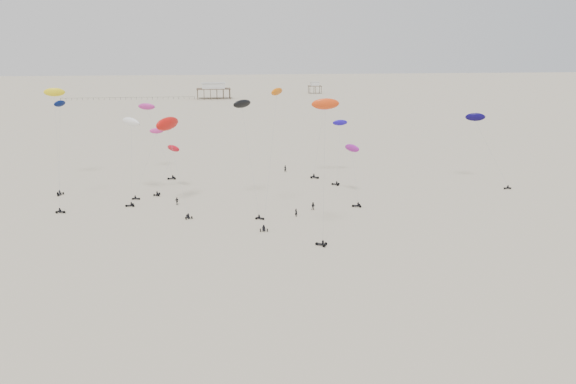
{
  "coord_description": "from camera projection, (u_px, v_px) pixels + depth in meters",
  "views": [
    {
      "loc": [
        -13.52,
        -7.79,
        32.31
      ],
      "look_at": [
        0.0,
        88.0,
        7.0
      ],
      "focal_mm": 35.0,
      "sensor_mm": 36.0,
      "label": 1
    }
  ],
  "objects": [
    {
      "name": "rig_9",
      "position": [
        149.0,
        156.0,
        122.51
      ],
      "size": [
        7.45,
        6.74,
        15.14
      ],
      "rotation": [
        0.0,
        0.0,
        4.24
      ],
      "color": "black",
      "rests_on": "ground"
    },
    {
      "name": "rig_1",
      "position": [
        271.0,
        148.0,
        102.83
      ],
      "size": [
        6.12,
        12.08,
        25.14
      ],
      "rotation": [
        0.0,
        0.0,
        6.22
      ],
      "color": "black",
      "rests_on": "ground"
    },
    {
      "name": "ground_plane",
      "position": [
        246.0,
        135.0,
        209.06
      ],
      "size": [
        900.0,
        900.0,
        0.0
      ],
      "primitive_type": "plane",
      "color": "#C0B198"
    },
    {
      "name": "rig_2",
      "position": [
        353.0,
        162.0,
        121.04
      ],
      "size": [
        3.98,
        12.93,
        13.52
      ],
      "rotation": [
        0.0,
        0.0,
        1.49
      ],
      "color": "black",
      "rests_on": "ground"
    },
    {
      "name": "spectator_3",
      "position": [
        285.0,
        172.0,
        147.85
      ],
      "size": [
        0.92,
        0.81,
        2.12
      ],
      "primitive_type": "imported",
      "rotation": [
        0.0,
        0.0,
        2.7
      ],
      "color": "black",
      "rests_on": "ground"
    },
    {
      "name": "rig_0",
      "position": [
        55.0,
        115.0,
        130.74
      ],
      "size": [
        5.77,
        16.42,
        24.64
      ],
      "rotation": [
        0.0,
        0.0,
        3.07
      ],
      "color": "black",
      "rests_on": "ground"
    },
    {
      "name": "rig_11",
      "position": [
        131.0,
        131.0,
        120.58
      ],
      "size": [
        5.69,
        13.27,
        18.38
      ],
      "rotation": [
        0.0,
        0.0,
        1.79
      ],
      "color": "black",
      "rests_on": "ground"
    },
    {
      "name": "pavilion_small",
      "position": [
        315.0,
        88.0,
        388.72
      ],
      "size": [
        9.0,
        7.0,
        8.0
      ],
      "color": "brown",
      "rests_on": "ground"
    },
    {
      "name": "rig_5",
      "position": [
        321.0,
        125.0,
        138.91
      ],
      "size": [
        6.1,
        4.38,
        18.98
      ],
      "rotation": [
        0.0,
        0.0,
        3.99
      ],
      "color": "black",
      "rests_on": "ground"
    },
    {
      "name": "pavilion_main",
      "position": [
        214.0,
        92.0,
        350.33
      ],
      "size": [
        21.0,
        13.0,
        9.8
      ],
      "color": "brown",
      "rests_on": "ground"
    },
    {
      "name": "spectator_1",
      "position": [
        313.0,
        210.0,
        113.74
      ],
      "size": [
        1.03,
        0.76,
        1.89
      ],
      "primitive_type": "imported",
      "rotation": [
        0.0,
        0.0,
        6.02
      ],
      "color": "black",
      "rests_on": "ground"
    },
    {
      "name": "rig_4",
      "position": [
        169.0,
        161.0,
        126.59
      ],
      "size": [
        6.61,
        8.26,
        11.0
      ],
      "rotation": [
        0.0,
        0.0,
        5.89
      ],
      "color": "black",
      "rests_on": "ground"
    },
    {
      "name": "rig_13",
      "position": [
        325.0,
        135.0,
        90.31
      ],
      "size": [
        4.62,
        4.13,
        24.42
      ],
      "rotation": [
        0.0,
        0.0,
        1.08
      ],
      "color": "black",
      "rests_on": "ground"
    },
    {
      "name": "rig_7",
      "position": [
        339.0,
        140.0,
        139.6
      ],
      "size": [
        6.56,
        13.67,
        17.11
      ],
      "rotation": [
        0.0,
        0.0,
        1.14
      ],
      "color": "black",
      "rests_on": "ground"
    },
    {
      "name": "spectator_2",
      "position": [
        177.0,
        205.0,
        117.33
      ],
      "size": [
        1.16,
        0.66,
        1.93
      ],
      "primitive_type": "imported",
      "rotation": [
        0.0,
        0.0,
        6.24
      ],
      "color": "black",
      "rests_on": "ground"
    },
    {
      "name": "pier_fence",
      "position": [
        129.0,
        99.0,
        344.17
      ],
      "size": [
        80.2,
        0.2,
        1.5
      ],
      "color": "black",
      "rests_on": "ground"
    },
    {
      "name": "rig_10",
      "position": [
        153.0,
        125.0,
        142.36
      ],
      "size": [
        9.7,
        11.78,
        19.31
      ],
      "rotation": [
        0.0,
        0.0,
        1.84
      ],
      "color": "black",
      "rests_on": "ground"
    },
    {
      "name": "rig_12",
      "position": [
        169.0,
        132.0,
        110.86
      ],
      "size": [
        7.37,
        12.57,
        19.33
      ],
      "rotation": [
        0.0,
        0.0,
        0.29
      ],
      "color": "black",
      "rests_on": "ground"
    },
    {
      "name": "rig_3",
      "position": [
        245.0,
        122.0,
        112.64
      ],
      "size": [
        5.74,
        15.41,
        23.15
      ],
      "rotation": [
        0.0,
        0.0,
        4.02
      ],
      "color": "black",
      "rests_on": "ground"
    },
    {
      "name": "rig_8",
      "position": [
        480.0,
        127.0,
        132.75
      ],
      "size": [
        8.85,
        10.12,
        17.83
      ],
      "rotation": [
        0.0,
        0.0,
        1.79
      ],
      "color": "black",
      "rests_on": "ground"
    },
    {
      "name": "rig_6",
      "position": [
        60.0,
        152.0,
        112.64
      ],
      "size": [
        2.59,
        10.06,
        21.69
      ],
      "rotation": [
        0.0,
        0.0,
        4.27
      ],
      "color": "black",
      "rests_on": "ground"
    },
    {
      "name": "spectator_0",
      "position": [
        296.0,
        216.0,
        109.39
      ],
      "size": [
        0.82,
        0.81,
        1.87
      ],
      "primitive_type": "imported",
      "rotation": [
        0.0,
        0.0,
        2.38
      ],
      "color": "black",
      "rests_on": "ground"
    }
  ]
}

